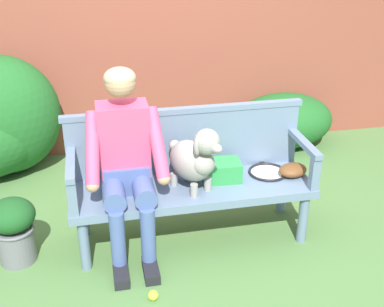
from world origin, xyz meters
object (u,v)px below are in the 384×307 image
(sports_bag, at_px, (221,170))
(tennis_ball, at_px, (153,295))
(dog_on_bench, at_px, (195,158))
(potted_plant, at_px, (13,228))
(garden_bench, at_px, (192,192))
(person_seated, at_px, (126,158))
(baseball_glove, at_px, (293,170))
(tennis_racket, at_px, (267,170))

(sports_bag, bearing_deg, tennis_ball, -132.23)
(dog_on_bench, xyz_separation_m, potted_plant, (-1.25, 0.05, -0.42))
(garden_bench, bearing_deg, potted_plant, -178.99)
(person_seated, xyz_separation_m, tennis_ball, (0.08, -0.59, -0.68))
(garden_bench, distance_m, baseball_glove, 0.76)
(baseball_glove, bearing_deg, person_seated, 163.51)
(dog_on_bench, height_order, potted_plant, dog_on_bench)
(sports_bag, relative_size, potted_plant, 0.58)
(baseball_glove, relative_size, tennis_ball, 3.33)
(baseball_glove, distance_m, sports_bag, 0.54)
(garden_bench, height_order, dog_on_bench, dog_on_bench)
(tennis_racket, distance_m, tennis_ball, 1.27)
(person_seated, bearing_deg, dog_on_bench, -6.33)
(tennis_ball, xyz_separation_m, potted_plant, (-0.87, 0.59, 0.24))
(garden_bench, distance_m, sports_bag, 0.26)
(tennis_racket, height_order, tennis_ball, tennis_racket)
(potted_plant, bearing_deg, garden_bench, 1.01)
(dog_on_bench, relative_size, tennis_ball, 7.49)
(tennis_racket, bearing_deg, sports_bag, -173.20)
(tennis_racket, bearing_deg, garden_bench, -171.28)
(baseball_glove, xyz_separation_m, potted_plant, (-2.00, -0.01, -0.22))
(tennis_racket, xyz_separation_m, baseball_glove, (0.16, -0.10, 0.04))
(baseball_glove, bearing_deg, dog_on_bench, 167.65)
(person_seated, distance_m, potted_plant, 0.90)
(person_seated, relative_size, sports_bag, 4.69)
(person_seated, bearing_deg, sports_bag, 5.39)
(tennis_racket, height_order, sports_bag, sports_bag)
(dog_on_bench, distance_m, tennis_ball, 0.93)
(garden_bench, bearing_deg, person_seated, -177.81)
(sports_bag, bearing_deg, potted_plant, -177.32)
(person_seated, relative_size, baseball_glove, 5.97)
(garden_bench, relative_size, sports_bag, 6.14)
(dog_on_bench, bearing_deg, garden_bench, 94.26)
(garden_bench, xyz_separation_m, tennis_racket, (0.59, 0.09, 0.07))
(sports_bag, bearing_deg, garden_bench, -168.13)
(tennis_racket, relative_size, tennis_ball, 8.53)
(dog_on_bench, bearing_deg, person_seated, 173.67)
(tennis_ball, relative_size, potted_plant, 0.14)
(garden_bench, xyz_separation_m, person_seated, (-0.46, -0.02, 0.33))
(tennis_racket, bearing_deg, tennis_ball, -143.96)
(baseball_glove, relative_size, sports_bag, 0.79)
(dog_on_bench, distance_m, potted_plant, 1.32)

